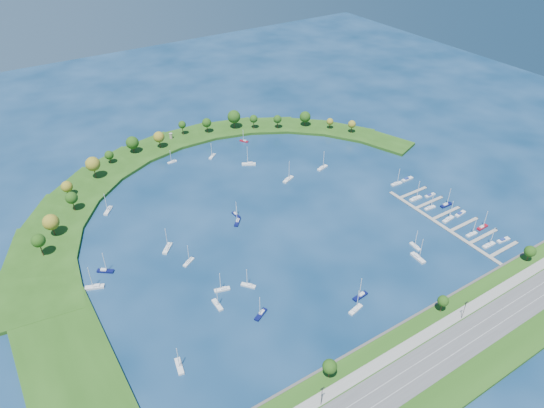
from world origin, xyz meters
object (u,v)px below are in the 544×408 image
moored_boat_11 (189,262)px  docked_boat_8 (416,198)px  docked_boat_4 (448,219)px  moored_boat_18 (236,214)px  moored_boat_1 (108,210)px  moored_boat_5 (237,221)px  moored_boat_7 (322,167)px  harbor_tower (171,136)px  moored_boat_19 (179,366)px  moored_boat_2 (249,164)px  docked_boat_7 (446,205)px  moored_boat_17 (415,246)px  moored_boat_21 (418,257)px  moored_boat_3 (167,248)px  docked_boat_10 (397,183)px  docked_boat_0 (489,245)px  moored_boat_15 (261,314)px  moored_boat_10 (244,141)px  moored_boat_8 (95,287)px  moored_boat_20 (356,309)px  docked_boat_1 (503,240)px  moored_boat_14 (360,296)px  docked_boat_6 (430,207)px  moored_boat_12 (172,161)px  dock_system (450,221)px  docked_boat_2 (472,234)px  moored_boat_0 (248,285)px  docked_boat_9 (430,195)px  moored_boat_13 (222,289)px  docked_boat_11 (407,179)px  docked_boat_3 (482,227)px  moored_boat_6 (288,179)px  docked_boat_5 (460,214)px  moored_boat_4 (105,270)px

moored_boat_11 → docked_boat_8: size_ratio=0.86×
docked_boat_4 → moored_boat_18: bearing=138.4°
moored_boat_11 → moored_boat_1: bearing=76.5°
moored_boat_5 → moored_boat_7: bearing=148.7°
harbor_tower → moored_boat_5: moored_boat_5 is taller
moored_boat_1 → moored_boat_19: size_ratio=1.03×
moored_boat_2 → docked_boat_7: (75.62, -107.28, -0.05)m
moored_boat_2 → moored_boat_18: moored_boat_2 is taller
moored_boat_17 → moored_boat_21: 9.38m
moored_boat_3 → docked_boat_10: (150.42, -19.28, -0.06)m
docked_boat_0 → moored_boat_15: bearing=170.9°
moored_boat_3 → moored_boat_11: 16.96m
moored_boat_10 → docked_boat_4: docked_boat_4 is taller
moored_boat_10 → docked_boat_10: docked_boat_10 is taller
moored_boat_8 → moored_boat_20: 126.45m
moored_boat_15 → docked_boat_1: 143.19m
moored_boat_14 → moored_boat_17: moored_boat_14 is taller
docked_boat_6 → moored_boat_12: bearing=132.6°
moored_boat_10 → moored_boat_15: moored_boat_15 is taller
moored_boat_7 → moored_boat_19: bearing=-162.0°
dock_system → docked_boat_6: (0.23, 15.37, 0.53)m
docked_boat_2 → docked_boat_1: bearing=-48.0°
moored_boat_17 → docked_boat_10: docked_boat_10 is taller
moored_boat_7 → docked_boat_7: (36.11, -75.85, -0.02)m
moored_boat_0 → docked_boat_9: (136.05, 7.50, -0.32)m
harbor_tower → moored_boat_14: bearing=-86.6°
moored_boat_10 → moored_boat_14: size_ratio=0.79×
docked_boat_7 → moored_boat_7: bearing=116.7°
moored_boat_2 → moored_boat_13: (-72.60, -97.53, -0.08)m
moored_boat_12 → docked_boat_9: 173.32m
docked_boat_11 → moored_boat_2: bearing=135.8°
moored_boat_17 → docked_boat_7: 48.28m
moored_boat_0 → docked_boat_3: 139.70m
moored_boat_19 → moored_boat_6: bearing=140.2°
moored_boat_1 → docked_boat_6: size_ratio=1.17×
moored_boat_6 → docked_boat_8: (53.61, -61.16, -0.02)m
docked_boat_5 → moored_boat_18: bearing=141.5°
moored_boat_14 → moored_boat_18: (-17.55, 90.34, -0.06)m
harbor_tower → docked_boat_6: size_ratio=0.39×
moored_boat_12 → docked_boat_8: bearing=128.2°
dock_system → docked_boat_5: (10.68, 1.36, 0.27)m
moored_boat_19 → docked_boat_7: size_ratio=1.02×
moored_boat_2 → moored_boat_6: (11.50, -31.20, -0.01)m
moored_boat_4 → moored_boat_12: size_ratio=1.28×
docked_boat_2 → docked_boat_8: docked_boat_8 is taller
moored_boat_10 → moored_boat_13: bearing=112.8°
moored_boat_14 → moored_boat_8: bearing=-41.6°
docked_boat_2 → docked_boat_11: size_ratio=1.24×
moored_boat_21 → docked_boat_6: (40.23, 28.48, -0.08)m
moored_boat_8 → docked_boat_5: 207.49m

